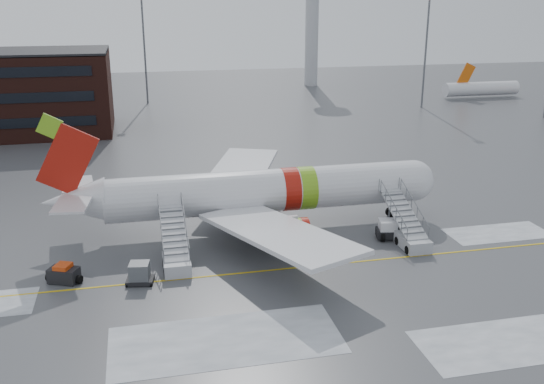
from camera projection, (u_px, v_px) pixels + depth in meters
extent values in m
plane|color=#494C4F|center=(283.00, 263.00, 47.28)|extent=(260.00, 260.00, 0.00)
cylinder|color=silver|center=(267.00, 191.00, 53.56)|extent=(28.00, 3.80, 3.80)
sphere|color=silver|center=(413.00, 180.00, 56.51)|extent=(3.80, 3.80, 3.80)
cube|color=black|center=(424.00, 175.00, 56.58)|extent=(1.09, 1.60, 0.97)
cone|color=silver|center=(73.00, 201.00, 50.03)|extent=(5.20, 3.72, 3.72)
cube|color=#A4160C|center=(68.00, 160.00, 48.92)|extent=(5.27, 0.30, 6.09)
cube|color=#76B21C|center=(49.00, 126.00, 47.82)|extent=(2.16, 0.26, 2.16)
cube|color=silver|center=(78.00, 184.00, 52.29)|extent=(3.07, 4.85, 0.18)
cube|color=silver|center=(72.00, 204.00, 47.46)|extent=(3.07, 4.85, 0.18)
cube|color=silver|center=(240.00, 172.00, 61.42)|extent=(10.72, 15.97, 1.13)
cube|color=silver|center=(278.00, 233.00, 45.65)|extent=(10.72, 15.97, 1.13)
cylinder|color=silver|center=(261.00, 193.00, 59.09)|extent=(3.40, 2.10, 2.10)
cylinder|color=silver|center=(287.00, 232.00, 49.45)|extent=(3.40, 2.10, 2.10)
cylinder|color=#595B60|center=(392.00, 208.00, 56.89)|extent=(0.20, 0.20, 1.80)
cylinder|color=black|center=(391.00, 213.00, 57.03)|extent=(0.90, 0.56, 0.90)
cylinder|color=black|center=(256.00, 214.00, 56.62)|extent=(0.90, 0.56, 0.90)
cylinder|color=black|center=(267.00, 233.00, 52.17)|extent=(0.90, 0.56, 0.90)
cube|color=#A6A9AD|center=(413.00, 242.00, 49.96)|extent=(2.00, 3.20, 1.00)
cube|color=#A6A9AD|center=(403.00, 215.00, 51.39)|extent=(1.90, 5.87, 2.52)
cube|color=#A6A9AD|center=(389.00, 190.00, 54.09)|extent=(1.90, 1.40, 0.15)
cylinder|color=#595B60|center=(389.00, 209.00, 54.24)|extent=(0.16, 0.16, 3.40)
cylinder|color=black|center=(408.00, 250.00, 48.91)|extent=(0.25, 0.70, 0.70)
cylinder|color=black|center=(417.00, 239.00, 51.14)|extent=(0.25, 0.70, 0.70)
cube|color=#AFB0B6|center=(177.00, 264.00, 45.88)|extent=(2.00, 3.20, 1.00)
cube|color=#AFB0B6|center=(174.00, 233.00, 47.32)|extent=(1.90, 5.87, 2.52)
cube|color=#AFB0B6|center=(170.00, 206.00, 50.01)|extent=(1.90, 1.40, 0.15)
cylinder|color=#595B60|center=(171.00, 227.00, 50.17)|extent=(0.16, 0.16, 3.40)
cylinder|color=black|center=(166.00, 273.00, 44.83)|extent=(0.25, 0.70, 0.70)
cylinder|color=black|center=(187.00, 260.00, 47.06)|extent=(0.25, 0.70, 0.70)
cube|color=black|center=(393.00, 233.00, 52.07)|extent=(3.16, 2.14, 0.72)
cube|color=white|center=(388.00, 225.00, 51.85)|extent=(1.73, 1.73, 0.93)
cube|color=black|center=(388.00, 221.00, 51.73)|extent=(1.50, 1.58, 0.16)
cylinder|color=black|center=(383.00, 238.00, 51.41)|extent=(0.46, 0.77, 0.72)
cylinder|color=black|center=(407.00, 237.00, 51.42)|extent=(0.46, 0.77, 0.72)
cylinder|color=black|center=(380.00, 231.00, 52.79)|extent=(0.46, 0.77, 0.72)
cylinder|color=black|center=(403.00, 231.00, 52.80)|extent=(0.46, 0.77, 0.72)
cube|color=black|center=(140.00, 280.00, 43.99)|extent=(2.14, 1.71, 0.31)
cube|color=#55595D|center=(139.00, 272.00, 43.77)|extent=(1.60, 1.53, 1.31)
cylinder|color=black|center=(128.00, 286.00, 43.26)|extent=(0.20, 0.29, 0.26)
cylinder|color=black|center=(152.00, 277.00, 44.77)|extent=(0.20, 0.29, 0.26)
cube|color=black|center=(64.00, 275.00, 44.05)|extent=(2.41, 2.00, 1.04)
cube|color=red|center=(63.00, 267.00, 43.86)|extent=(1.42, 1.47, 0.42)
cylinder|color=black|center=(52.00, 279.00, 43.96)|extent=(1.21, 1.00, 0.63)
cylinder|color=black|center=(76.00, 277.00, 44.31)|extent=(1.21, 1.00, 0.63)
cylinder|color=#B2B5BA|center=(312.00, 23.00, 137.40)|extent=(3.00, 3.00, 28.00)
cylinder|color=#595B60|center=(425.00, 55.00, 110.68)|extent=(0.36, 0.36, 19.20)
cylinder|color=#595B60|center=(145.00, 53.00, 114.99)|extent=(0.36, 0.36, 19.20)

